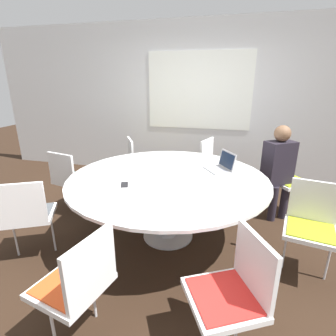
{
  "coord_description": "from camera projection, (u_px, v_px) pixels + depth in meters",
  "views": [
    {
      "loc": [
        0.67,
        -2.57,
        1.74
      ],
      "look_at": [
        0.0,
        0.0,
        0.84
      ],
      "focal_mm": 28.0,
      "sensor_mm": 36.0,
      "label": 1
    }
  ],
  "objects": [
    {
      "name": "ground_plane",
      "position": [
        168.0,
        236.0,
        3.08
      ],
      "size": [
        16.0,
        16.0,
        0.0
      ],
      "primitive_type": "plane",
      "color": "black"
    },
    {
      "name": "wall_back",
      "position": [
        199.0,
        102.0,
        4.62
      ],
      "size": [
        8.0,
        0.07,
        2.7
      ],
      "color": "silver",
      "rests_on": "ground_plane"
    },
    {
      "name": "conference_table",
      "position": [
        168.0,
        185.0,
        2.87
      ],
      "size": [
        2.15,
        2.15,
        0.74
      ],
      "color": "#B7B7BC",
      "rests_on": "ground_plane"
    },
    {
      "name": "chair_0",
      "position": [
        287.0,
        175.0,
        3.51
      ],
      "size": [
        0.6,
        0.59,
        0.87
      ],
      "rotation": [
        0.0,
        0.0,
        3.73
      ],
      "color": "white",
      "rests_on": "ground_plane"
    },
    {
      "name": "chair_1",
      "position": [
        214.0,
        162.0,
        4.07
      ],
      "size": [
        0.54,
        0.55,
        0.87
      ],
      "rotation": [
        0.0,
        0.0,
        4.39
      ],
      "color": "white",
      "rests_on": "ground_plane"
    },
    {
      "name": "chair_2",
      "position": [
        139.0,
        160.0,
        4.18
      ],
      "size": [
        0.59,
        0.59,
        0.87
      ],
      "rotation": [
        0.0,
        0.0,
        5.25
      ],
      "color": "white",
      "rests_on": "ground_plane"
    },
    {
      "name": "chair_3",
      "position": [
        70.0,
        176.0,
        3.47
      ],
      "size": [
        0.52,
        0.51,
        0.87
      ],
      "rotation": [
        0.0,
        0.0,
        6.06
      ],
      "color": "white",
      "rests_on": "ground_plane"
    },
    {
      "name": "chair_4",
      "position": [
        28.0,
        212.0,
        2.54
      ],
      "size": [
        0.58,
        0.58,
        0.87
      ],
      "rotation": [
        0.0,
        0.0,
        6.76
      ],
      "color": "white",
      "rests_on": "ground_plane"
    },
    {
      "name": "chair_5",
      "position": [
        78.0,
        280.0,
        1.68
      ],
      "size": [
        0.5,
        0.52,
        0.87
      ],
      "rotation": [
        0.0,
        0.0,
        7.64
      ],
      "color": "white",
      "rests_on": "ground_plane"
    },
    {
      "name": "chair_6",
      "position": [
        234.0,
        287.0,
        1.62
      ],
      "size": [
        0.58,
        0.59,
        0.87
      ],
      "rotation": [
        0.0,
        0.0,
        8.35
      ],
      "color": "white",
      "rests_on": "ground_plane"
    },
    {
      "name": "chair_7",
      "position": [
        312.0,
        221.0,
        2.37
      ],
      "size": [
        0.52,
        0.5,
        0.87
      ],
      "rotation": [
        0.0,
        0.0,
        9.22
      ],
      "color": "white",
      "rests_on": "ground_plane"
    },
    {
      "name": "person_0",
      "position": [
        279.0,
        165.0,
        3.3
      ],
      "size": [
        0.42,
        0.38,
        1.22
      ],
      "rotation": [
        0.0,
        0.0,
        3.73
      ],
      "color": "#231E28",
      "rests_on": "ground_plane"
    },
    {
      "name": "laptop",
      "position": [
        222.0,
        166.0,
        3.03
      ],
      "size": [
        0.38,
        0.39,
        0.21
      ],
      "rotation": [
        0.0,
        0.0,
        -0.98
      ],
      "color": "#99999E",
      "rests_on": "conference_table"
    },
    {
      "name": "cell_phone",
      "position": [
        125.0,
        185.0,
        2.62
      ],
      "size": [
        0.12,
        0.16,
        0.01
      ],
      "color": "black",
      "rests_on": "conference_table"
    }
  ]
}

